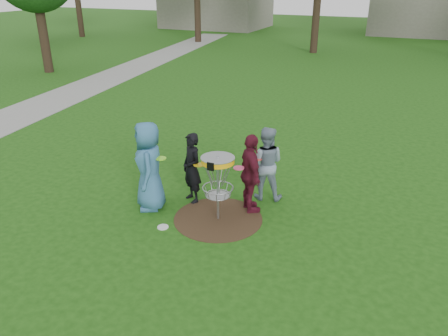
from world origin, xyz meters
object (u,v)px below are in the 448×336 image
at_px(player_grey, 265,163).
at_px(player_maroon, 251,174).
at_px(player_black, 192,168).
at_px(player_blue, 149,166).
at_px(disc_golf_basket, 218,173).

height_order(player_grey, player_maroon, player_maroon).
distance_m(player_black, player_maroon, 1.30).
height_order(player_black, player_maroon, player_maroon).
xyz_separation_m(player_blue, player_maroon, (1.96, 0.69, -0.11)).
height_order(player_maroon, disc_golf_basket, player_maroon).
relative_size(player_blue, player_grey, 1.15).
height_order(player_blue, player_maroon, player_blue).
height_order(player_black, player_grey, player_grey).
distance_m(player_black, disc_golf_basket, 1.01).
relative_size(player_blue, player_black, 1.22).
distance_m(player_blue, disc_golf_basket, 1.50).
distance_m(player_blue, player_maroon, 2.08).
distance_m(player_maroon, disc_golf_basket, 0.77).
xyz_separation_m(player_blue, disc_golf_basket, (1.49, 0.11, 0.08)).
height_order(player_blue, player_grey, player_blue).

